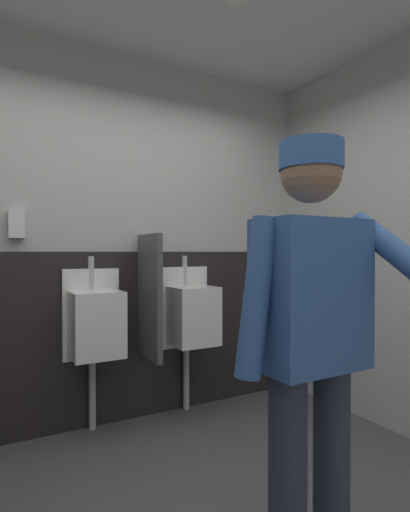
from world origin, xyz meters
TOP-DOWN VIEW (x-y plane):
  - wall_back at (0.00, 1.58)m, footprint 4.00×0.12m
  - wainscot_band_back at (0.00, 1.51)m, footprint 3.40×0.03m
  - urinal_left at (-0.16, 1.36)m, footprint 0.40×0.34m
  - urinal_middle at (0.59, 1.36)m, footprint 0.40×0.34m
  - privacy_divider_panel at (0.22, 1.29)m, footprint 0.04×0.40m
  - person at (0.24, -0.33)m, footprint 0.63×0.60m
  - soap_dispenser at (-0.64, 1.48)m, footprint 0.10×0.07m

SIDE VIEW (x-z plane):
  - wainscot_band_back at x=0.00m, z-range 0.00..1.27m
  - urinal_left at x=-0.16m, z-range 0.16..1.40m
  - urinal_middle at x=0.59m, z-range 0.16..1.40m
  - privacy_divider_panel at x=0.22m, z-range 0.50..1.40m
  - person at x=0.24m, z-range 0.15..1.83m
  - wall_back at x=0.00m, z-range 0.00..2.78m
  - soap_dispenser at x=-0.64m, z-range 1.36..1.54m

